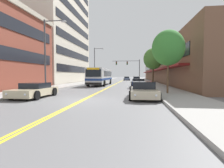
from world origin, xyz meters
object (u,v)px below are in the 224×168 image
object	(u,v)px
car_beige_parked_left_near	(35,90)
traffic_signal_mast	(130,66)
car_white_parked_left_mid	(101,80)
car_black_parked_right_far	(136,79)
car_champagne_parked_right_foreground	(143,90)
street_tree_right_near	(168,48)
car_dark_grey_parked_right_end	(137,80)
street_lamp_left_near	(48,49)
fire_hydrant	(151,84)
street_lamp_left_far	(96,62)
car_navy_parked_right_mid	(138,83)
car_slate_blue_moving_lead	(127,79)
city_bus	(101,76)
street_tree_right_mid	(153,59)

from	to	relation	value
car_beige_parked_left_near	traffic_signal_mast	xyz separation A→B (m)	(6.80, 34.87, 3.77)
car_white_parked_left_mid	car_black_parked_right_far	size ratio (longest dim) A/B	0.99
car_champagne_parked_right_foreground	car_black_parked_right_far	size ratio (longest dim) A/B	1.10
car_black_parked_right_far	street_tree_right_near	size ratio (longest dim) A/B	0.80
car_champagne_parked_right_foreground	car_dark_grey_parked_right_end	world-z (taller)	car_dark_grey_parked_right_end
car_white_parked_left_mid	traffic_signal_mast	size ratio (longest dim) A/B	0.59
car_beige_parked_left_near	street_lamp_left_near	size ratio (longest dim) A/B	0.63
street_lamp_left_near	street_tree_right_near	size ratio (longest dim) A/B	1.31
traffic_signal_mast	fire_hydrant	size ratio (longest dim) A/B	8.80
car_beige_parked_left_near	street_lamp_left_far	xyz separation A→B (m)	(-0.74, 26.39, 4.18)
car_navy_parked_right_mid	fire_hydrant	distance (m)	3.47
street_lamp_left_far	street_tree_right_near	distance (m)	26.16
car_slate_blue_moving_lead	street_lamp_left_far	xyz separation A→B (m)	(-6.34, -20.68, 4.14)
city_bus	car_beige_parked_left_near	size ratio (longest dim) A/B	2.57
car_white_parked_left_mid	car_champagne_parked_right_foreground	size ratio (longest dim) A/B	0.90
city_bus	car_white_parked_left_mid	bearing A→B (deg)	100.21
traffic_signal_mast	car_black_parked_right_far	bearing A→B (deg)	36.49
city_bus	street_tree_right_mid	xyz separation A→B (m)	(8.81, -3.85, 2.60)
car_black_parked_right_far	fire_hydrant	size ratio (longest dim) A/B	5.28
car_slate_blue_moving_lead	street_lamp_left_far	size ratio (longest dim) A/B	0.59
car_champagne_parked_right_foreground	car_dark_grey_parked_right_end	xyz separation A→B (m)	(-0.03, 29.36, 0.04)
city_bus	car_navy_parked_right_mid	size ratio (longest dim) A/B	2.83
car_slate_blue_moving_lead	traffic_signal_mast	world-z (taller)	traffic_signal_mast
car_navy_parked_right_mid	traffic_signal_mast	world-z (taller)	traffic_signal_mast
car_beige_parked_left_near	car_white_parked_left_mid	bearing A→B (deg)	90.13
car_beige_parked_left_near	city_bus	bearing A→B (deg)	83.66
car_beige_parked_left_near	street_tree_right_mid	world-z (taller)	street_tree_right_mid
city_bus	street_lamp_left_far	size ratio (longest dim) A/B	1.49
car_slate_blue_moving_lead	city_bus	bearing A→B (deg)	-97.07
traffic_signal_mast	street_tree_right_mid	bearing A→B (deg)	-79.03
car_champagne_parked_right_foreground	car_dark_grey_parked_right_end	distance (m)	29.36
car_slate_blue_moving_lead	car_beige_parked_left_near	bearing A→B (deg)	-96.79
car_black_parked_right_far	street_lamp_left_near	bearing A→B (deg)	-105.96
traffic_signal_mast	street_tree_right_near	bearing A→B (deg)	-82.70
city_bus	street_tree_right_mid	distance (m)	9.96
street_tree_right_mid	car_white_parked_left_mid	bearing A→B (deg)	125.35
car_champagne_parked_right_foreground	car_black_parked_right_far	bearing A→B (deg)	90.06
car_dark_grey_parked_right_end	street_tree_right_near	xyz separation A→B (m)	(2.28, -27.05, 3.56)
car_black_parked_right_far	car_white_parked_left_mid	bearing A→B (deg)	-142.26
city_bus	car_slate_blue_moving_lead	distance (m)	29.30
traffic_signal_mast	street_lamp_left_far	xyz separation A→B (m)	(-7.53, -8.49, 0.41)
street_lamp_left_far	street_tree_right_mid	distance (m)	16.83
car_beige_parked_left_near	street_lamp_left_far	size ratio (longest dim) A/B	0.58
traffic_signal_mast	street_lamp_left_near	bearing A→B (deg)	-103.52
car_dark_grey_parked_right_end	traffic_signal_mast	world-z (taller)	traffic_signal_mast
street_lamp_left_near	street_tree_right_near	world-z (taller)	street_lamp_left_near
car_black_parked_right_far	fire_hydrant	world-z (taller)	car_black_parked_right_far
car_slate_blue_moving_lead	car_white_parked_left_mid	bearing A→B (deg)	-107.89
car_white_parked_left_mid	traffic_signal_mast	xyz separation A→B (m)	(6.87, 5.38, 3.76)
street_lamp_left_near	street_tree_right_mid	bearing A→B (deg)	42.19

